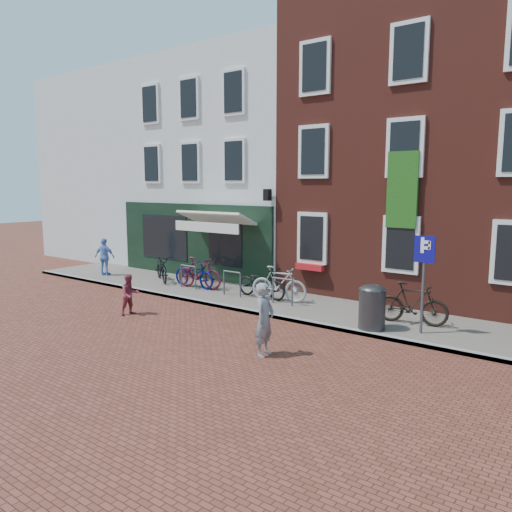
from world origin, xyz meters
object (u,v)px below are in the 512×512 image
Objects in this scene: parking_sign at (424,267)px; bicycle_0 at (162,268)px; bicycle_2 at (194,274)px; bicycle_5 at (412,304)px; boy at (130,295)px; bicycle_3 at (279,284)px; litter_bin at (372,304)px; woman at (264,320)px; cafe_person at (105,257)px; bicycle_4 at (262,283)px; bicycle_1 at (199,273)px.

parking_sign is 1.28× the size of bicycle_0.
bicycle_5 reaches higher than bicycle_2.
boy is 3.66m from bicycle_2.
boy is at bearing 130.48° from bicycle_3.
bicycle_5 is at bearing -87.25° from bicycle_2.
litter_bin is 0.76× the size of woman.
parking_sign is 1.60× the size of cafe_person.
boy is 0.62× the size of bicycle_4.
bicycle_0 is 1.80m from bicycle_2.
parking_sign is at bearing 160.12° from cafe_person.
cafe_person is at bearing 62.45° from woman.
boy is at bearing -163.87° from bicycle_2.
boy reaches higher than bicycle_0.
bicycle_3 is 0.97× the size of bicycle_4.
cafe_person reaches higher than bicycle_0.
boy is at bearing -158.82° from parking_sign.
bicycle_0 is 5.42m from bicycle_3.
bicycle_5 reaches higher than bicycle_0.
litter_bin is at bearing 139.05° from bicycle_5.
bicycle_0 is at bearing 77.25° from bicycle_3.
bicycle_2 is (4.54, 0.44, -0.26)m from cafe_person.
parking_sign is 8.12m from boy.
bicycle_1 reaches higher than bicycle_2.
litter_bin is 0.65× the size of bicycle_0.
bicycle_3 is 4.27m from bicycle_5.
bicycle_4 is at bearing 172.20° from parking_sign.
woman reaches higher than cafe_person.
woman is 1.38× the size of boy.
boy is at bearing 75.95° from woman.
bicycle_3 is at bearing 164.61° from cafe_person.
bicycle_3 is at bearing 21.51° from woman.
litter_bin reaches higher than bicycle_1.
bicycle_2 is 2.93m from bicycle_4.
bicycle_3 is at bearing -89.37° from bicycle_4.
bicycle_1 is at bearing 79.42° from bicycle_3.
bicycle_2 is at bearing 175.54° from parking_sign.
parking_sign reaches higher than bicycle_0.
parking_sign is 1.32× the size of bicycle_5.
bicycle_4 is at bearing -85.54° from bicycle_2.
bicycle_5 is (7.61, 0.04, 0.00)m from bicycle_1.
bicycle_0 is at bearing 88.83° from bicycle_2.
boy is at bearing -111.08° from bicycle_0.
cafe_person is 0.80× the size of bicycle_2.
bicycle_0 is 1.03× the size of bicycle_3.
cafe_person is (-10.55, 3.60, 0.04)m from woman.
parking_sign is at bearing -54.85° from boy.
woman is at bearing -140.49° from bicycle_4.
bicycle_0 is at bearing 49.78° from boy.
litter_bin is at bearing -161.28° from parking_sign.
bicycle_0 is (-7.81, 4.16, -0.22)m from woman.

